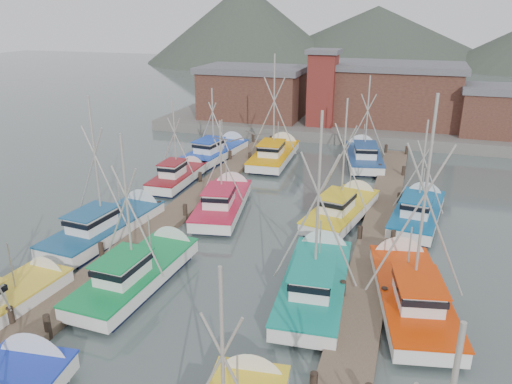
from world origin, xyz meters
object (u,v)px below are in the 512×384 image
(boat_8, at_px, (224,202))
(boat_4, at_px, (142,271))
(lookout_tower, at_px, (322,87))
(boat_12, at_px, (275,154))

(boat_8, bearing_deg, boat_4, -102.33)
(lookout_tower, relative_size, boat_4, 0.90)
(boat_4, bearing_deg, boat_8, 90.33)
(lookout_tower, bearing_deg, boat_4, -94.03)
(lookout_tower, xyz_separation_m, boat_8, (-2.14, -25.40, -4.87))
(lookout_tower, distance_m, boat_4, 36.77)
(lookout_tower, height_order, boat_4, lookout_tower)
(lookout_tower, xyz_separation_m, boat_4, (-2.56, -36.35, -4.87))
(boat_4, xyz_separation_m, boat_8, (0.42, 10.95, -0.01))
(boat_8, distance_m, boat_12, 13.51)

